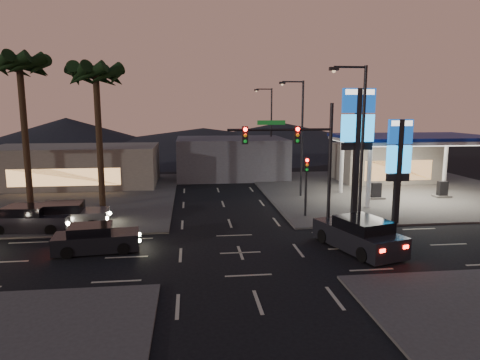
{
  "coord_description": "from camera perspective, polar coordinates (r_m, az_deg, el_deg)",
  "views": [
    {
      "loc": [
        -2.6,
        -21.93,
        7.69
      ],
      "look_at": [
        0.67,
        5.83,
        3.0
      ],
      "focal_mm": 32.0,
      "sensor_mm": 36.0,
      "label": 1
    }
  ],
  "objects": [
    {
      "name": "building_far_west",
      "position": [
        45.74,
        -21.1,
        1.74
      ],
      "size": [
        16.0,
        8.0,
        4.0
      ],
      "primitive_type": "cube",
      "color": "#726B5B",
      "rests_on": "ground"
    },
    {
      "name": "streetlight_near",
      "position": [
        24.86,
        15.57,
        4.62
      ],
      "size": [
        2.14,
        0.25,
        10.0
      ],
      "color": "black",
      "rests_on": "ground"
    },
    {
      "name": "traffic_signal_mast",
      "position": [
        24.87,
        8.15,
        3.74
      ],
      "size": [
        6.1,
        0.39,
        8.0
      ],
      "color": "black",
      "rests_on": "ground"
    },
    {
      "name": "streetlight_mid",
      "position": [
        37.19,
        7.97,
        6.39
      ],
      "size": [
        2.14,
        0.25,
        10.0
      ],
      "color": "black",
      "rests_on": "ground"
    },
    {
      "name": "hill_center",
      "position": [
        82.17,
        -4.91,
        5.52
      ],
      "size": [
        60.0,
        60.0,
        4.0
      ],
      "primitive_type": "cone",
      "color": "black",
      "rests_on": "ground"
    },
    {
      "name": "car_lane_a_front",
      "position": [
        24.67,
        -18.7,
        -7.47
      ],
      "size": [
        4.71,
        2.34,
        1.49
      ],
      "color": "black",
      "rests_on": "ground"
    },
    {
      "name": "pylon_sign_tall",
      "position": [
        29.62,
        15.41,
        6.68
      ],
      "size": [
        2.2,
        0.35,
        9.0
      ],
      "color": "black",
      "rests_on": "ground"
    },
    {
      "name": "convenience_store",
      "position": [
        47.96,
        18.79,
        2.2
      ],
      "size": [
        10.0,
        6.0,
        4.0
      ],
      "primitive_type": "cube",
      "color": "#726B5B",
      "rests_on": "ground"
    },
    {
      "name": "hill_right",
      "position": [
        83.96,
        5.42,
        5.94
      ],
      "size": [
        50.0,
        50.0,
        5.0
      ],
      "primitive_type": "cone",
      "color": "black",
      "rests_on": "ground"
    },
    {
      "name": "car_lane_b_front",
      "position": [
        30.04,
        -22.04,
        -4.5
      ],
      "size": [
        5.2,
        2.37,
        1.66
      ],
      "color": "#57585A",
      "rests_on": "ground"
    },
    {
      "name": "suv_station",
      "position": [
        24.49,
        15.59,
        -7.06
      ],
      "size": [
        3.8,
        5.88,
        1.83
      ],
      "color": "black",
      "rests_on": "ground"
    },
    {
      "name": "building_far_mid",
      "position": [
        48.46,
        -1.23,
        3.02
      ],
      "size": [
        12.0,
        9.0,
        4.4
      ],
      "primitive_type": "cube",
      "color": "#4C4C51",
      "rests_on": "ground"
    },
    {
      "name": "streetlight_far",
      "position": [
        50.84,
        3.97,
        7.28
      ],
      "size": [
        2.14,
        0.25,
        10.0
      ],
      "color": "black",
      "rests_on": "ground"
    },
    {
      "name": "car_lane_b_mid",
      "position": [
        30.09,
        -26.12,
        -4.76
      ],
      "size": [
        5.26,
        2.59,
        1.66
      ],
      "color": "black",
      "rests_on": "ground"
    },
    {
      "name": "gas_station",
      "position": [
        38.78,
        22.05,
        4.98
      ],
      "size": [
        12.2,
        8.2,
        5.47
      ],
      "color": "silver",
      "rests_on": "ground"
    },
    {
      "name": "hill_left",
      "position": [
        85.06,
        -22.09,
        5.67
      ],
      "size": [
        40.0,
        40.0,
        6.0
      ],
      "primitive_type": "cone",
      "color": "black",
      "rests_on": "ground"
    },
    {
      "name": "pedestal_signal",
      "position": [
        30.4,
        8.82,
        0.39
      ],
      "size": [
        0.32,
        0.39,
        4.3
      ],
      "color": "black",
      "rests_on": "ground"
    },
    {
      "name": "corner_lot_ne",
      "position": [
        42.93,
        19.09,
        -1.24
      ],
      "size": [
        24.0,
        24.0,
        0.12
      ],
      "primitive_type": "cube",
      "color": "#47443F",
      "rests_on": "ground"
    },
    {
      "name": "palm_a",
      "position": [
        32.12,
        -18.63,
        12.14
      ],
      "size": [
        4.41,
        4.41,
        10.86
      ],
      "color": "black",
      "rests_on": "ground"
    },
    {
      "name": "corner_lot_nw",
      "position": [
        40.94,
        -25.7,
        -2.17
      ],
      "size": [
        24.0,
        24.0,
        0.12
      ],
      "primitive_type": "cube",
      "color": "#47443F",
      "rests_on": "ground"
    },
    {
      "name": "palm_b",
      "position": [
        33.51,
        -27.28,
        12.39
      ],
      "size": [
        4.41,
        4.41,
        11.46
      ],
      "color": "black",
      "rests_on": "ground"
    },
    {
      "name": "pylon_sign_short",
      "position": [
        29.88,
        20.43,
        3.1
      ],
      "size": [
        1.6,
        0.35,
        7.0
      ],
      "color": "black",
      "rests_on": "ground"
    },
    {
      "name": "ground",
      "position": [
        23.38,
        0.05,
        -9.68
      ],
      "size": [
        140.0,
        140.0,
        0.0
      ],
      "primitive_type": "plane",
      "color": "black",
      "rests_on": "ground"
    }
  ]
}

